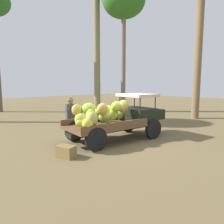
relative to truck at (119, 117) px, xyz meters
The scene contains 6 objects.
ground_plane 0.97m from the truck, 104.83° to the right, with size 60.00×60.00×0.00m, color brown.
truck is the anchor object (origin of this frame).
farmer 2.07m from the truck, 123.22° to the left, with size 0.54×0.50×1.71m.
wooden_crate 2.88m from the truck, behind, with size 0.57×0.36×0.37m, color olive.
loose_banana_bunch 2.47m from the truck, 106.41° to the left, with size 0.62×0.41×0.32m, color gold.
forest_tree_5 11.50m from the truck, 39.21° to the left, with size 3.33×3.33×10.01m.
Camera 1 is at (-6.29, -5.39, 2.27)m, focal length 33.52 mm.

